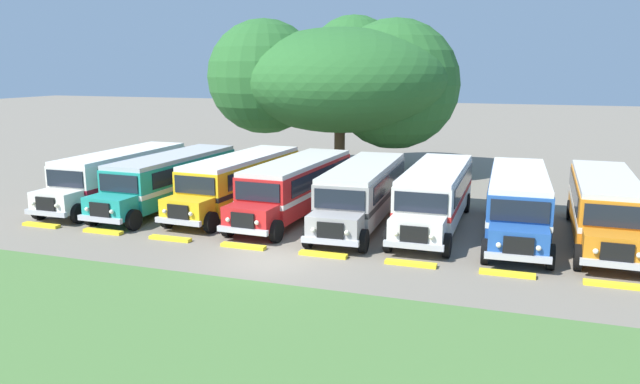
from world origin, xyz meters
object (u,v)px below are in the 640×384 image
(parked_bus_slot_3, at_px, (296,185))
(broad_shade_tree, at_px, (343,79))
(parked_bus_slot_2, at_px, (240,179))
(parked_bus_slot_0, at_px, (120,174))
(parked_bus_slot_1, at_px, (171,178))
(parked_bus_slot_5, at_px, (435,193))
(parked_bus_slot_6, at_px, (518,200))
(parked_bus_slot_7, at_px, (604,205))
(parked_bus_slot_4, at_px, (362,191))

(parked_bus_slot_3, bearing_deg, broad_shade_tree, -171.11)
(broad_shade_tree, bearing_deg, parked_bus_slot_2, -98.74)
(parked_bus_slot_0, height_order, parked_bus_slot_1, same)
(parked_bus_slot_2, bearing_deg, broad_shade_tree, 174.31)
(parked_bus_slot_1, relative_size, parked_bus_slot_2, 1.00)
(parked_bus_slot_2, relative_size, parked_bus_slot_3, 1.00)
(parked_bus_slot_1, relative_size, parked_bus_slot_5, 1.00)
(parked_bus_slot_1, height_order, parked_bus_slot_2, same)
(parked_bus_slot_6, height_order, broad_shade_tree, broad_shade_tree)
(parked_bus_slot_0, relative_size, parked_bus_slot_6, 1.00)
(parked_bus_slot_5, relative_size, parked_bus_slot_7, 1.00)
(broad_shade_tree, bearing_deg, parked_bus_slot_7, -38.73)
(parked_bus_slot_6, bearing_deg, parked_bus_slot_2, -93.97)
(parked_bus_slot_1, height_order, parked_bus_slot_6, same)
(parked_bus_slot_4, height_order, broad_shade_tree, broad_shade_tree)
(parked_bus_slot_2, xyz_separation_m, parked_bus_slot_6, (14.24, -0.53, 0.00))
(parked_bus_slot_0, bearing_deg, broad_shade_tree, 145.51)
(parked_bus_slot_1, bearing_deg, parked_bus_slot_0, -90.95)
(parked_bus_slot_0, height_order, parked_bus_slot_7, same)
(parked_bus_slot_4, bearing_deg, parked_bus_slot_2, -98.43)
(parked_bus_slot_0, relative_size, parked_bus_slot_7, 1.00)
(parked_bus_slot_6, bearing_deg, parked_bus_slot_4, -89.86)
(parked_bus_slot_5, bearing_deg, parked_bus_slot_6, 85.57)
(parked_bus_slot_2, xyz_separation_m, broad_shade_tree, (1.93, 12.53, 5.11))
(parked_bus_slot_1, distance_m, broad_shade_tree, 15.38)
(parked_bus_slot_7, bearing_deg, parked_bus_slot_5, -88.88)
(parked_bus_slot_0, bearing_deg, parked_bus_slot_3, 91.24)
(parked_bus_slot_0, distance_m, broad_shade_tree, 16.82)
(parked_bus_slot_0, distance_m, parked_bus_slot_4, 14.19)
(parked_bus_slot_6, bearing_deg, parked_bus_slot_7, 92.70)
(parked_bus_slot_0, height_order, parked_bus_slot_2, same)
(parked_bus_slot_6, bearing_deg, parked_bus_slot_0, -91.53)
(parked_bus_slot_3, height_order, parked_bus_slot_4, same)
(parked_bus_slot_6, height_order, parked_bus_slot_7, same)
(parked_bus_slot_2, distance_m, parked_bus_slot_4, 7.05)
(parked_bus_slot_2, relative_size, broad_shade_tree, 0.64)
(parked_bus_slot_0, xyz_separation_m, parked_bus_slot_1, (3.42, -0.16, 0.00))
(parked_bus_slot_0, bearing_deg, parked_bus_slot_7, 91.11)
(parked_bus_slot_1, distance_m, parked_bus_slot_3, 7.18)
(parked_bus_slot_2, relative_size, parked_bus_slot_6, 1.00)
(parked_bus_slot_2, relative_size, parked_bus_slot_5, 1.01)
(parked_bus_slot_1, bearing_deg, parked_bus_slot_4, 91.86)
(parked_bus_slot_3, height_order, parked_bus_slot_7, same)
(parked_bus_slot_0, relative_size, parked_bus_slot_4, 1.00)
(parked_bus_slot_5, bearing_deg, parked_bus_slot_0, -89.05)
(parked_bus_slot_2, height_order, broad_shade_tree, broad_shade_tree)
(parked_bus_slot_7, relative_size, broad_shade_tree, 0.64)
(parked_bus_slot_1, relative_size, parked_bus_slot_7, 1.00)
(parked_bus_slot_2, distance_m, parked_bus_slot_6, 14.25)
(parked_bus_slot_2, bearing_deg, parked_bus_slot_1, -74.89)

